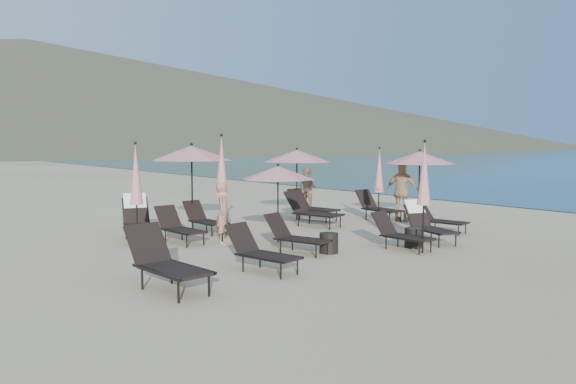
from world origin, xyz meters
TOP-DOWN VIEW (x-y plane):
  - ground at (0.00, 0.00)m, footprint 800.00×800.00m
  - volcanic_headland at (71.37, 302.62)m, footprint 690.00×690.00m
  - lounger_0 at (-6.08, -0.49)m, footprint 0.88×1.91m
  - lounger_1 at (-4.01, -0.37)m, footprint 0.93×1.65m
  - lounger_2 at (-2.33, 0.68)m, footprint 1.02×1.62m
  - lounger_3 at (-0.11, -0.49)m, footprint 0.71×1.53m
  - lounger_4 at (1.26, -0.18)m, footprint 1.00×1.73m
  - lounger_5 at (2.72, 0.56)m, footprint 0.84×1.55m
  - lounger_6 at (-3.83, 3.51)m, footprint 0.75×1.61m
  - lounger_7 at (-4.48, 4.56)m, footprint 1.17×1.97m
  - lounger_8 at (-2.56, 4.51)m, footprint 0.71×1.55m
  - lounger_9 at (0.62, 3.64)m, footprint 1.13×1.92m
  - lounger_10 at (1.49, 4.68)m, footprint 0.99×1.83m
  - lounger_11 at (3.22, 3.39)m, footprint 0.66×1.67m
  - umbrella_open_0 at (-1.81, 2.04)m, footprint 1.85×1.85m
  - umbrella_open_1 at (3.68, 2.07)m, footprint 2.16×2.16m
  - umbrella_open_2 at (-2.61, 5.10)m, footprint 2.34×2.34m
  - umbrella_open_3 at (1.18, 5.05)m, footprint 2.19×2.19m
  - umbrella_closed_0 at (-0.03, -1.10)m, footprint 0.30×0.30m
  - umbrella_closed_1 at (2.34, 2.50)m, footprint 0.28×0.28m
  - umbrella_closed_2 at (-5.09, 3.10)m, footprint 0.30×0.30m
  - umbrella_closed_3 at (-2.98, 2.82)m, footprint 0.32×0.32m
  - side_table_0 at (-1.72, 0.21)m, footprint 0.43×0.43m
  - side_table_1 at (0.35, -0.52)m, footprint 0.43×0.43m
  - beachgoer_a at (-2.99, 2.74)m, footprint 0.66×0.66m
  - beachgoer_b at (3.35, 7.17)m, footprint 0.80×0.91m
  - beachgoer_c at (3.63, 2.70)m, footprint 0.84×1.22m

SIDE VIEW (x-z plane):
  - ground at x=0.00m, z-range 0.00..0.00m
  - side_table_0 at x=-1.72m, z-range 0.00..0.46m
  - side_table_1 at x=0.35m, z-range 0.00..0.47m
  - lounger_5 at x=2.72m, z-range -0.03..0.82m
  - lounger_3 at x=-0.11m, z-range -0.03..0.83m
  - lounger_8 at x=-2.56m, z-range -0.03..0.84m
  - lounger_2 at x=-2.33m, z-range -0.03..0.85m
  - lounger_6 at x=-3.83m, z-range -0.03..0.87m
  - lounger_1 at x=-4.01m, z-range -0.03..0.87m
  - lounger_11 at x=3.22m, z-range -0.03..0.92m
  - lounger_10 at x=1.49m, z-range -0.03..0.97m
  - lounger_9 at x=0.62m, z-range -0.03..1.01m
  - lounger_4 at x=1.26m, z-range -0.02..1.00m
  - lounger_0 at x=-6.08m, z-range -0.03..1.03m
  - lounger_7 at x=-4.48m, z-range -0.03..1.13m
  - beachgoer_a at x=-2.99m, z-range 0.00..1.54m
  - beachgoer_b at x=3.35m, z-range 0.00..1.57m
  - beachgoer_c at x=3.63m, z-range 0.00..1.93m
  - umbrella_closed_1 at x=2.34m, z-range 0.47..2.86m
  - umbrella_open_0 at x=-1.81m, z-range 0.77..2.76m
  - umbrella_closed_2 at x=-5.09m, z-range 0.50..3.04m
  - umbrella_closed_0 at x=-0.03m, z-range 0.51..3.09m
  - umbrella_closed_3 at x=-2.98m, z-range 0.54..3.28m
  - umbrella_open_1 at x=3.68m, z-range 0.89..3.21m
  - umbrella_open_3 at x=1.18m, z-range 0.91..3.27m
  - umbrella_open_2 at x=-2.61m, z-range 0.97..3.48m
  - volcanic_headland at x=71.37m, z-range -1.01..53.99m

